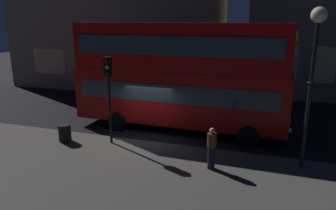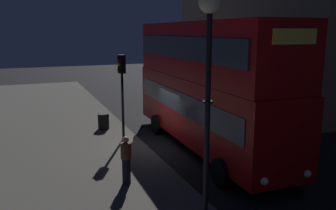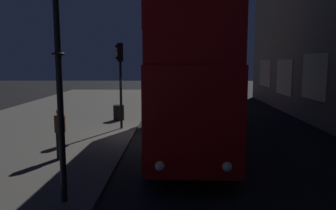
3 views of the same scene
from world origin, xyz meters
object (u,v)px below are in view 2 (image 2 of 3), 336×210
(pedestrian, at_px, (126,160))
(litter_bin, at_px, (104,121))
(street_lamp, at_px, (209,52))
(traffic_light_near_kerb, at_px, (122,79))
(double_decker_bus, at_px, (206,81))

(pedestrian, height_order, litter_bin, pedestrian)
(pedestrian, xyz_separation_m, litter_bin, (-7.12, 0.72, -0.44))
(street_lamp, relative_size, pedestrian, 3.63)
(traffic_light_near_kerb, distance_m, litter_bin, 3.34)
(litter_bin, bearing_deg, street_lamp, 2.71)
(double_decker_bus, distance_m, street_lamp, 6.87)
(street_lamp, height_order, pedestrian, street_lamp)
(street_lamp, distance_m, pedestrian, 5.16)
(traffic_light_near_kerb, bearing_deg, street_lamp, -13.65)
(double_decker_bus, relative_size, litter_bin, 13.63)
(pedestrian, bearing_deg, litter_bin, -94.35)
(traffic_light_near_kerb, relative_size, pedestrian, 2.42)
(street_lamp, xyz_separation_m, pedestrian, (-3.35, -1.22, -3.73))
(pedestrian, bearing_deg, double_decker_bus, -148.03)
(traffic_light_near_kerb, height_order, pedestrian, traffic_light_near_kerb)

